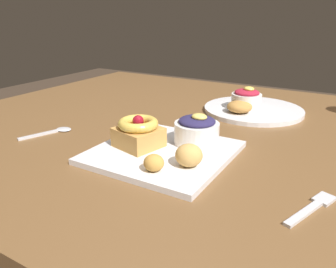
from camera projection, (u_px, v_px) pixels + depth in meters
dining_table at (215, 159)px, 0.86m from camera, size 1.49×1.10×0.73m
front_plate at (163, 152)px, 0.69m from camera, size 0.27×0.27×0.01m
cake_slice at (138, 132)px, 0.69m from camera, size 0.10×0.10×0.07m
berry_ramekin at (197, 130)px, 0.71m from camera, size 0.10×0.10×0.07m
fritter_front at (152, 162)px, 0.59m from camera, size 0.04×0.04×0.03m
fritter_middle at (189, 155)px, 0.61m from camera, size 0.05×0.05×0.04m
back_plate at (253, 110)px, 0.98m from camera, size 0.29×0.29×0.01m
back_ramekin at (246, 99)px, 0.96m from camera, size 0.09×0.09×0.07m
back_pastry at (240, 107)px, 0.93m from camera, size 0.07×0.07×0.03m
fork at (313, 207)px, 0.50m from camera, size 0.06×0.12×0.00m
spoon at (53, 132)px, 0.82m from camera, size 0.06×0.12×0.00m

